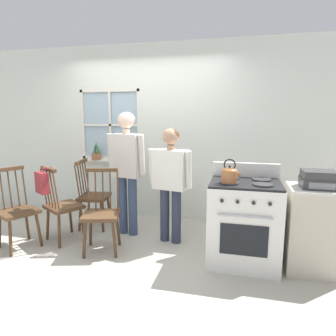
{
  "coord_description": "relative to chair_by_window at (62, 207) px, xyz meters",
  "views": [
    {
      "loc": [
        1.41,
        -3.14,
        1.64
      ],
      "look_at": [
        0.57,
        0.31,
        1.0
      ],
      "focal_mm": 32.0,
      "sensor_mm": 36.0,
      "label": 1
    }
  ],
  "objects": [
    {
      "name": "stove",
      "position": [
        2.28,
        -0.05,
        0.02
      ],
      "size": [
        0.76,
        0.68,
        1.08
      ],
      "color": "white",
      "rests_on": "ground_plane"
    },
    {
      "name": "ground_plane",
      "position": [
        0.8,
        -0.15,
        -0.46
      ],
      "size": [
        16.0,
        16.0,
        0.0
      ],
      "primitive_type": "plane",
      "color": "#B2AD9E"
    },
    {
      "name": "person_elderly_left",
      "position": [
        0.74,
        0.42,
        0.57
      ],
      "size": [
        0.58,
        0.29,
        1.67
      ],
      "rotation": [
        0.0,
        0.0,
        -0.22
      ],
      "color": "#384766",
      "rests_on": "ground_plane"
    },
    {
      "name": "chair_by_window",
      "position": [
        0.0,
        0.0,
        0.0
      ],
      "size": [
        0.57,
        0.56,
        0.99
      ],
      "rotation": [
        0.0,
        0.0,
        2.58
      ],
      "color": "#4C331E",
      "rests_on": "ground_plane"
    },
    {
      "name": "chair_near_wall",
      "position": [
        0.63,
        -0.16,
        0.0
      ],
      "size": [
        0.51,
        0.5,
        0.99
      ],
      "rotation": [
        0.0,
        0.0,
        0.27
      ],
      "color": "#4C331E",
      "rests_on": "ground_plane"
    },
    {
      "name": "chair_center_cluster",
      "position": [
        -0.44,
        -0.3,
        0.0
      ],
      "size": [
        0.55,
        0.56,
        0.99
      ],
      "rotation": [
        0.0,
        0.0,
        1.1
      ],
      "color": "#4C331E",
      "rests_on": "ground_plane"
    },
    {
      "name": "kettle",
      "position": [
        2.11,
        -0.18,
        0.57
      ],
      "size": [
        0.21,
        0.17,
        0.25
      ],
      "color": "#A86638",
      "rests_on": "stove"
    },
    {
      "name": "side_counter",
      "position": [
        2.99,
        -0.04,
        -0.01
      ],
      "size": [
        0.55,
        0.5,
        0.9
      ],
      "color": "beige",
      "rests_on": "ground_plane"
    },
    {
      "name": "wall_back",
      "position": [
        0.83,
        1.25,
        0.89
      ],
      "size": [
        6.4,
        0.16,
        2.7
      ],
      "color": "silver",
      "rests_on": "ground_plane"
    },
    {
      "name": "chair_near_stove",
      "position": [
        0.15,
        0.53,
        0.0
      ],
      "size": [
        0.46,
        0.47,
        0.99
      ],
      "rotation": [
        0.0,
        0.0,
        1.71
      ],
      "color": "#4C331E",
      "rests_on": "ground_plane"
    },
    {
      "name": "person_teen_center",
      "position": [
        1.37,
        0.3,
        0.44
      ],
      "size": [
        0.59,
        0.3,
        1.47
      ],
      "rotation": [
        0.0,
        0.0,
        -0.23
      ],
      "color": "#2D3347",
      "rests_on": "ground_plane"
    },
    {
      "name": "stereo",
      "position": [
        2.99,
        -0.06,
        0.53
      ],
      "size": [
        0.34,
        0.29,
        0.18
      ],
      "color": "#38383A",
      "rests_on": "side_counter"
    },
    {
      "name": "handbag",
      "position": [
        -0.12,
        -0.2,
        0.37
      ],
      "size": [
        0.24,
        0.25,
        0.31
      ],
      "color": "maroon",
      "rests_on": "chair_by_window"
    },
    {
      "name": "potted_plant",
      "position": [
        -0.08,
        1.16,
        0.54
      ],
      "size": [
        0.16,
        0.16,
        0.3
      ],
      "color": "#935B3D",
      "rests_on": "wall_back"
    }
  ]
}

